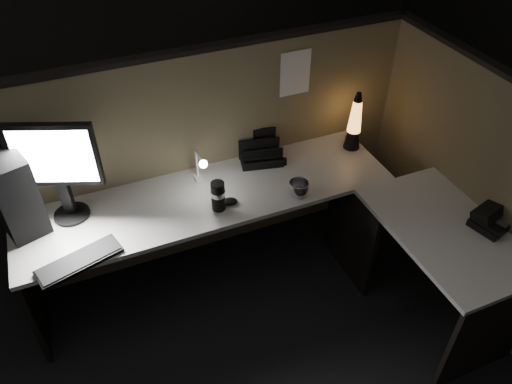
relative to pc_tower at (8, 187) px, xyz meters
name	(u,v)px	position (x,y,z in m)	size (l,w,h in m)	color
floor	(269,334)	(1.22, -0.82, -0.97)	(6.00, 6.00, 0.00)	black
room_shell	(276,110)	(1.22, -0.82, 0.65)	(6.00, 6.00, 6.00)	silver
partition_back	(214,157)	(1.22, 0.11, -0.22)	(2.66, 0.06, 1.50)	brown
partition_right	(459,181)	(2.55, -0.72, -0.22)	(0.06, 1.66, 1.50)	brown
desk	(281,235)	(1.40, -0.57, -0.39)	(2.60, 1.60, 0.73)	beige
pc_tower	(8,187)	(0.00, 0.00, 0.00)	(0.20, 0.45, 0.48)	black
monitor	(56,163)	(0.28, -0.07, 0.13)	(0.46, 0.22, 0.61)	black
keyboard	(79,261)	(0.27, -0.48, -0.23)	(0.44, 0.15, 0.02)	black
mouse	(230,201)	(1.16, -0.34, -0.22)	(0.09, 0.06, 0.03)	black
clip_lamp	(200,168)	(1.06, -0.13, -0.09)	(0.05, 0.20, 0.25)	silver
organizer	(260,152)	(1.51, 0.01, -0.19)	(0.32, 0.29, 0.21)	black
lava_lamp	(354,125)	(2.14, -0.11, -0.07)	(0.11, 0.11, 0.42)	black
travel_mug	(218,196)	(1.09, -0.36, -0.14)	(0.08, 0.08, 0.19)	black
steel_mug	(299,189)	(1.57, -0.44, -0.19)	(0.13, 0.13, 0.10)	#B1B2B8
figurine	(348,138)	(2.14, -0.07, -0.19)	(0.06, 0.06, 0.06)	orange
pinned_paper	(295,73)	(1.77, 0.08, 0.30)	(0.21, 0.00, 0.29)	white
desk_phone	(490,218)	(2.46, -1.08, -0.19)	(0.25, 0.25, 0.13)	black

